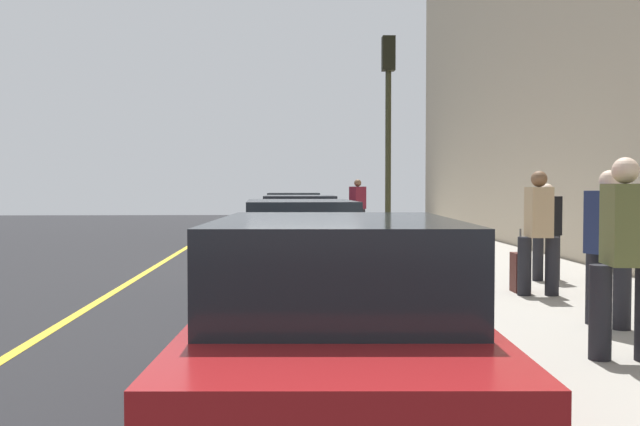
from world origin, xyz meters
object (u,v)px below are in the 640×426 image
(parked_car_white, at_px, (299,249))
(pedestrian_tan_coat, at_px, (539,229))
(parked_car_maroon, at_px, (300,228))
(traffic_light_pole, at_px, (388,111))
(parked_car_red, at_px, (335,323))
(pedestrian_olive_coat, at_px, (624,252))
(pedestrian_black_coat, at_px, (547,229))
(pedestrian_navy_coat, at_px, (609,243))
(parked_car_charcoal, at_px, (294,216))
(rolling_suitcase, at_px, (520,272))
(pedestrian_burgundy_coat, at_px, (358,205))

(parked_car_white, height_order, pedestrian_tan_coat, pedestrian_tan_coat)
(parked_car_maroon, bearing_deg, traffic_light_pole, -139.45)
(parked_car_red, height_order, parked_car_maroon, same)
(parked_car_red, relative_size, traffic_light_pole, 1.04)
(pedestrian_olive_coat, relative_size, pedestrian_black_coat, 1.14)
(pedestrian_navy_coat, height_order, traffic_light_pole, traffic_light_pole)
(traffic_light_pole, bearing_deg, pedestrian_navy_coat, -167.93)
(pedestrian_olive_coat, distance_m, pedestrian_navy_coat, 1.69)
(pedestrian_tan_coat, bearing_deg, pedestrian_black_coat, -22.67)
(parked_car_charcoal, relative_size, traffic_light_pole, 1.01)
(rolling_suitcase, bearing_deg, pedestrian_tan_coat, -157.07)
(parked_car_white, distance_m, parked_car_maroon, 5.87)
(pedestrian_navy_coat, bearing_deg, traffic_light_pole, 12.07)
(pedestrian_black_coat, distance_m, pedestrian_navy_coat, 4.20)
(pedestrian_navy_coat, bearing_deg, pedestrian_burgundy_coat, 4.97)
(parked_car_charcoal, bearing_deg, pedestrian_olive_coat, -170.64)
(parked_car_maroon, height_order, pedestrian_black_coat, pedestrian_black_coat)
(pedestrian_tan_coat, bearing_deg, traffic_light_pole, 18.03)
(traffic_light_pole, bearing_deg, pedestrian_burgundy_coat, -1.11)
(parked_car_red, bearing_deg, pedestrian_navy_coat, -47.69)
(parked_car_white, distance_m, pedestrian_tan_coat, 3.59)
(parked_car_red, relative_size, parked_car_white, 1.00)
(parked_car_white, xyz_separation_m, pedestrian_tan_coat, (-0.98, -3.44, 0.35))
(parked_car_charcoal, xyz_separation_m, pedestrian_olive_coat, (-17.35, -2.86, 0.37))
(pedestrian_olive_coat, height_order, pedestrian_black_coat, pedestrian_olive_coat)
(parked_car_charcoal, distance_m, pedestrian_olive_coat, 17.59)
(pedestrian_olive_coat, relative_size, pedestrian_burgundy_coat, 1.03)
(parked_car_red, xyz_separation_m, pedestrian_black_coat, (7.11, -4.00, 0.26))
(pedestrian_olive_coat, bearing_deg, pedestrian_burgundy_coat, 2.70)
(pedestrian_olive_coat, bearing_deg, parked_car_charcoal, 9.36)
(parked_car_red, relative_size, pedestrian_burgundy_coat, 2.70)
(parked_car_white, xyz_separation_m, rolling_suitcase, (-0.62, -3.28, -0.31))
(pedestrian_burgundy_coat, bearing_deg, parked_car_white, 170.55)
(parked_car_white, bearing_deg, parked_car_maroon, -1.01)
(parked_car_maroon, relative_size, pedestrian_tan_coat, 2.66)
(parked_car_white, height_order, pedestrian_burgundy_coat, pedestrian_burgundy_coat)
(parked_car_red, xyz_separation_m, rolling_suitcase, (5.74, -3.13, -0.31))
(parked_car_red, distance_m, pedestrian_olive_coat, 3.06)
(parked_car_red, distance_m, parked_car_charcoal, 18.72)
(parked_car_red, bearing_deg, parked_car_white, 1.42)
(parked_car_red, xyz_separation_m, parked_car_charcoal, (18.72, 0.15, -0.00))
(parked_car_white, bearing_deg, parked_car_red, -178.58)
(pedestrian_black_coat, distance_m, rolling_suitcase, 1.72)
(parked_car_red, xyz_separation_m, pedestrian_tan_coat, (5.38, -3.28, 0.35))
(pedestrian_black_coat, height_order, pedestrian_tan_coat, pedestrian_tan_coat)
(pedestrian_burgundy_coat, height_order, traffic_light_pole, traffic_light_pole)
(rolling_suitcase, bearing_deg, parked_car_red, 151.41)
(pedestrian_burgundy_coat, bearing_deg, parked_car_red, 174.21)
(parked_car_white, xyz_separation_m, pedestrian_navy_coat, (-3.39, -3.42, 0.33))
(pedestrian_tan_coat, xyz_separation_m, pedestrian_navy_coat, (-2.41, 0.02, -0.02))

